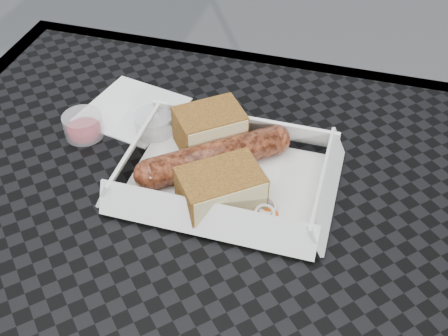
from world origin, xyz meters
name	(u,v)px	position (x,y,z in m)	size (l,w,h in m)	color
patio_table	(191,294)	(0.00, 0.00, 0.67)	(0.80, 0.80, 0.74)	black
food_tray	(226,180)	(0.01, 0.11, 0.75)	(0.22, 0.15, 0.00)	white
bratwurst	(215,157)	(-0.01, 0.13, 0.77)	(0.16, 0.14, 0.04)	brown
bread_near	(210,129)	(-0.03, 0.17, 0.77)	(0.08, 0.06, 0.05)	brown
bread_far	(221,189)	(0.01, 0.07, 0.77)	(0.09, 0.06, 0.05)	brown
veg_garnish	(259,211)	(0.06, 0.07, 0.75)	(0.03, 0.03, 0.00)	#EF500A
napkin	(133,110)	(-0.15, 0.21, 0.75)	(0.12, 0.12, 0.00)	white
condiment_cup_sauce	(83,125)	(-0.19, 0.15, 0.76)	(0.05, 0.05, 0.03)	maroon
condiment_cup_empty	(154,124)	(-0.10, 0.17, 0.76)	(0.05, 0.05, 0.03)	silver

